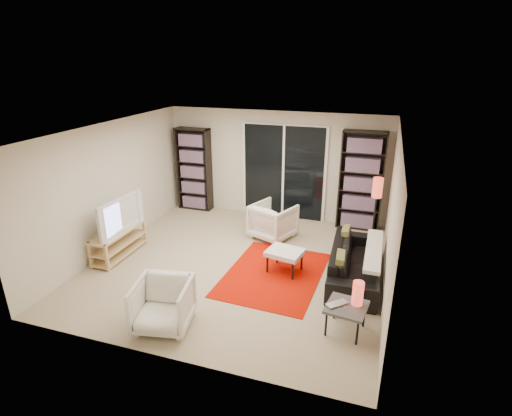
% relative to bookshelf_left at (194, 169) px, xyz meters
% --- Properties ---
extents(floor, '(5.00, 5.00, 0.00)m').
position_rel_bookshelf_left_xyz_m(floor, '(1.95, -2.33, -0.98)').
color(floor, tan).
rests_on(floor, ground).
extents(wall_back, '(5.00, 0.02, 2.40)m').
position_rel_bookshelf_left_xyz_m(wall_back, '(1.95, 0.17, 0.22)').
color(wall_back, beige).
rests_on(wall_back, ground).
extents(wall_front, '(5.00, 0.02, 2.40)m').
position_rel_bookshelf_left_xyz_m(wall_front, '(1.95, -4.83, 0.22)').
color(wall_front, beige).
rests_on(wall_front, ground).
extents(wall_left, '(0.02, 5.00, 2.40)m').
position_rel_bookshelf_left_xyz_m(wall_left, '(-0.55, -2.33, 0.22)').
color(wall_left, beige).
rests_on(wall_left, ground).
extents(wall_right, '(0.02, 5.00, 2.40)m').
position_rel_bookshelf_left_xyz_m(wall_right, '(4.45, -2.33, 0.22)').
color(wall_right, beige).
rests_on(wall_right, ground).
extents(ceiling, '(5.00, 5.00, 0.02)m').
position_rel_bookshelf_left_xyz_m(ceiling, '(1.95, -2.33, 1.42)').
color(ceiling, white).
rests_on(ceiling, wall_back).
extents(sliding_door, '(1.92, 0.08, 2.16)m').
position_rel_bookshelf_left_xyz_m(sliding_door, '(2.15, 0.13, 0.07)').
color(sliding_door, white).
rests_on(sliding_door, ground).
extents(bookshelf_left, '(0.80, 0.30, 1.95)m').
position_rel_bookshelf_left_xyz_m(bookshelf_left, '(0.00, 0.00, 0.00)').
color(bookshelf_left, black).
rests_on(bookshelf_left, ground).
extents(bookshelf_right, '(0.90, 0.30, 2.10)m').
position_rel_bookshelf_left_xyz_m(bookshelf_right, '(3.85, -0.00, 0.07)').
color(bookshelf_right, black).
rests_on(bookshelf_right, ground).
extents(tv_stand, '(0.40, 1.25, 0.50)m').
position_rel_bookshelf_left_xyz_m(tv_stand, '(-0.27, -2.67, -0.71)').
color(tv_stand, tan).
rests_on(tv_stand, floor).
extents(tv, '(0.24, 1.14, 0.65)m').
position_rel_bookshelf_left_xyz_m(tv, '(-0.25, -2.67, -0.15)').
color(tv, black).
rests_on(tv, tv_stand).
extents(rug, '(1.66, 2.18, 0.01)m').
position_rel_bookshelf_left_xyz_m(rug, '(2.67, -2.48, -0.97)').
color(rug, '#B80E00').
rests_on(rug, floor).
extents(sofa, '(0.85, 2.03, 0.59)m').
position_rel_bookshelf_left_xyz_m(sofa, '(3.98, -2.16, -0.68)').
color(sofa, black).
rests_on(sofa, floor).
extents(armchair_back, '(1.01, 1.02, 0.72)m').
position_rel_bookshelf_left_xyz_m(armchair_back, '(2.24, -1.04, -0.61)').
color(armchair_back, silver).
rests_on(armchair_back, floor).
extents(armchair_front, '(0.86, 0.88, 0.69)m').
position_rel_bookshelf_left_xyz_m(armchair_front, '(1.60, -4.28, -0.63)').
color(armchair_front, silver).
rests_on(armchair_front, floor).
extents(ottoman, '(0.67, 0.59, 0.40)m').
position_rel_bookshelf_left_xyz_m(ottoman, '(2.81, -2.32, -0.63)').
color(ottoman, silver).
rests_on(ottoman, floor).
extents(side_table, '(0.59, 0.59, 0.40)m').
position_rel_bookshelf_left_xyz_m(side_table, '(3.98, -3.62, -0.62)').
color(side_table, '#434448').
rests_on(side_table, floor).
extents(laptop, '(0.36, 0.36, 0.02)m').
position_rel_bookshelf_left_xyz_m(laptop, '(3.88, -3.67, -0.56)').
color(laptop, silver).
rests_on(laptop, side_table).
extents(table_lamp, '(0.15, 0.15, 0.34)m').
position_rel_bookshelf_left_xyz_m(table_lamp, '(4.11, -3.54, -0.41)').
color(table_lamp, '#E84630').
rests_on(table_lamp, side_table).
extents(floor_lamp, '(0.21, 0.21, 1.40)m').
position_rel_bookshelf_left_xyz_m(floor_lamp, '(4.19, -0.84, 0.09)').
color(floor_lamp, black).
rests_on(floor_lamp, floor).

